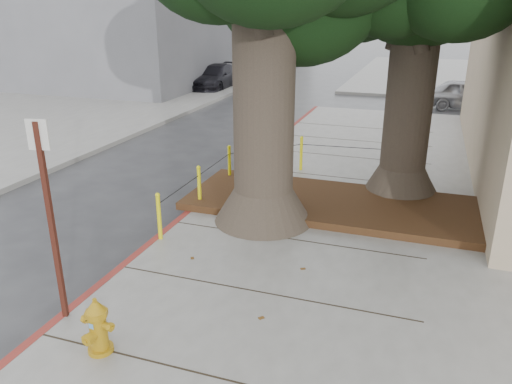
# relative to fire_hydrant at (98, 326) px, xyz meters

# --- Properties ---
(ground) EXTENTS (140.00, 140.00, 0.00)m
(ground) POSITION_rel_fire_hydrant_xyz_m (0.98, 2.04, -0.53)
(ground) COLOR #28282B
(ground) RESTS_ON ground
(sidewalk_far) EXTENTS (16.00, 20.00, 0.15)m
(sidewalk_far) POSITION_rel_fire_hydrant_xyz_m (6.98, 32.04, -0.46)
(sidewalk_far) COLOR slate
(sidewalk_far) RESTS_ON ground
(sidewalk_opposite) EXTENTS (14.00, 60.00, 0.15)m
(sidewalk_opposite) POSITION_rel_fire_hydrant_xyz_m (-13.02, 12.04, -0.46)
(sidewalk_opposite) COLOR slate
(sidewalk_opposite) RESTS_ON ground
(curb_red) EXTENTS (0.14, 26.00, 0.16)m
(curb_red) POSITION_rel_fire_hydrant_xyz_m (-1.02, 4.54, -0.46)
(curb_red) COLOR maroon
(curb_red) RESTS_ON ground
(planter_bed) EXTENTS (6.40, 2.60, 0.16)m
(planter_bed) POSITION_rel_fire_hydrant_xyz_m (1.88, 5.94, -0.30)
(planter_bed) COLOR black
(planter_bed) RESTS_ON sidewalk_main
(bollard_ring) EXTENTS (3.79, 5.39, 0.95)m
(bollard_ring) POSITION_rel_fire_hydrant_xyz_m (0.11, 6.41, 0.13)
(bollard_ring) COLOR yellow
(bollard_ring) RESTS_ON sidewalk_main
(fire_hydrant) EXTENTS (0.42, 0.38, 0.79)m
(fire_hydrant) POSITION_rel_fire_hydrant_xyz_m (0.00, 0.00, 0.00)
(fire_hydrant) COLOR #B48312
(fire_hydrant) RESTS_ON sidewalk_main
(signpost) EXTENTS (0.29, 0.08, 2.90)m
(signpost) POSITION_rel_fire_hydrant_xyz_m (-0.96, 0.51, 1.25)
(signpost) COLOR #471911
(signpost) RESTS_ON sidewalk_main
(car_silver) EXTENTS (3.92, 1.58, 1.34)m
(car_silver) POSITION_rel_fire_hydrant_xyz_m (5.38, 19.79, 0.13)
(car_silver) COLOR #A1A1A5
(car_silver) RESTS_ON ground
(car_dark) EXTENTS (1.87, 4.59, 1.33)m
(car_dark) POSITION_rel_fire_hydrant_xyz_m (-7.67, 21.56, 0.13)
(car_dark) COLOR black
(car_dark) RESTS_ON ground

